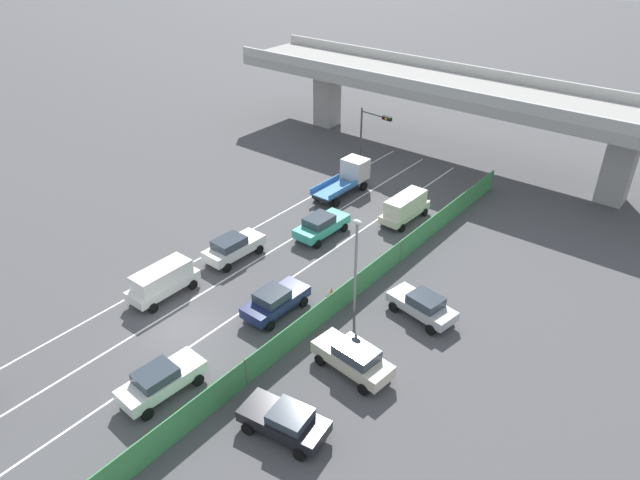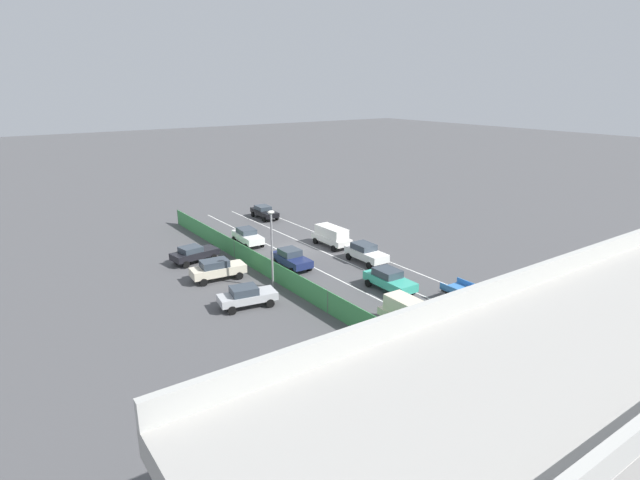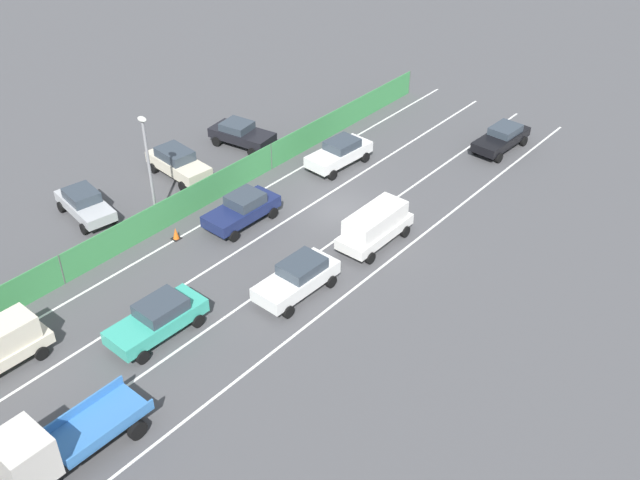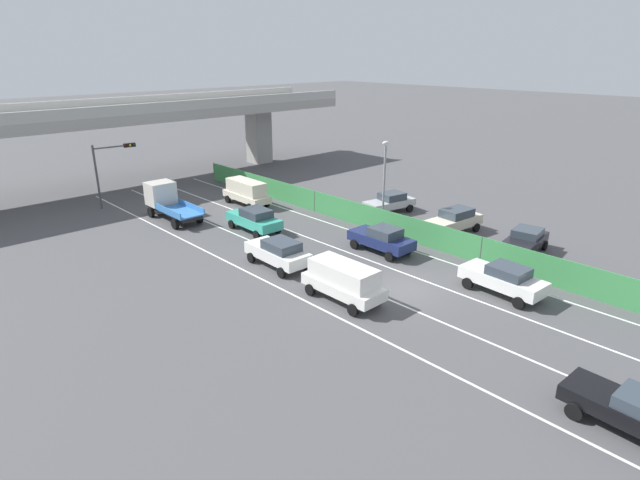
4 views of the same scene
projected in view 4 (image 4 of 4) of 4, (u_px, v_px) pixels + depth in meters
ground_plane at (404, 289)px, 28.31m from camera, size 300.00×300.00×0.00m
lane_line_left_edge at (260, 278)px, 29.60m from camera, size 0.14×49.18×0.01m
lane_line_mid_left at (303, 263)px, 31.74m from camera, size 0.14×49.18×0.01m
lane_line_mid_right at (341, 250)px, 33.88m from camera, size 0.14×49.18×0.01m
lane_line_right_edge at (374, 238)px, 36.02m from camera, size 0.14×49.18×0.01m
elevated_overpass at (131, 119)px, 48.79m from camera, size 47.08×8.23×8.02m
green_fence at (386, 222)px, 36.55m from camera, size 0.10×45.28×1.74m
car_sedan_white at (504, 278)px, 27.39m from camera, size 2.20×4.60×1.68m
car_sedan_black at (637, 412)px, 17.36m from camera, size 2.10×4.62×1.52m
car_hatchback_white at (278, 252)px, 30.92m from camera, size 2.11×4.55×1.73m
car_van_white at (343, 279)px, 26.67m from camera, size 2.03×4.63×2.03m
car_van_cream at (246, 191)px, 43.36m from camera, size 2.01×4.91×2.12m
car_taxi_teal at (255, 219)px, 37.05m from camera, size 2.14×4.69×1.73m
car_sedan_navy at (382, 238)px, 33.23m from camera, size 2.10×4.46×1.71m
flatbed_truck_blue at (166, 200)px, 40.14m from camera, size 2.32×5.80×2.66m
parked_sedan_dark at (525, 240)px, 33.05m from camera, size 4.47×2.55×1.57m
parked_sedan_cream at (454, 220)px, 36.71m from camera, size 4.70×2.32×1.77m
parked_wagon_silver at (390, 202)px, 41.43m from camera, size 4.50×2.53×1.62m
traffic_light at (111, 162)px, 42.12m from camera, size 3.51×0.66×5.28m
street_lamp at (384, 176)px, 36.64m from camera, size 0.60×0.36×6.45m
traffic_cone at (360, 229)px, 36.86m from camera, size 0.47×0.47×0.68m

